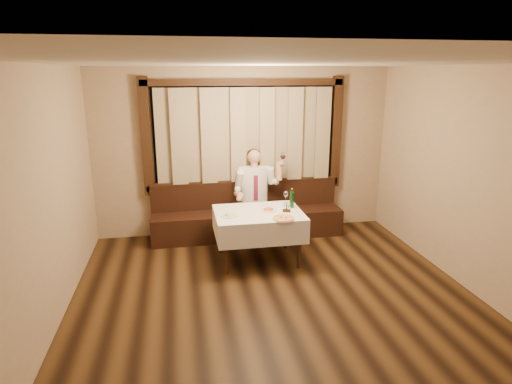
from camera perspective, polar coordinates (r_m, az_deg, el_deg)
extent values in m
cube|color=black|center=(5.03, 4.09, -17.05)|extent=(5.00, 6.00, 0.01)
cube|color=silver|center=(4.23, 4.86, 16.81)|extent=(5.00, 6.00, 0.01)
cube|color=tan|center=(7.29, -1.57, 5.34)|extent=(5.00, 0.01, 2.80)
cube|color=tan|center=(4.52, -27.98, -3.12)|extent=(0.01, 6.00, 2.80)
cube|color=tan|center=(5.60, 30.01, 0.00)|extent=(0.01, 6.00, 2.80)
cube|color=black|center=(7.22, -1.56, 7.66)|extent=(3.00, 0.02, 1.60)
cube|color=orange|center=(7.19, -7.07, 5.08)|extent=(0.50, 0.01, 0.40)
cube|color=black|center=(7.35, -1.46, 1.04)|extent=(3.30, 0.12, 0.10)
cube|color=black|center=(7.11, -1.56, 14.41)|extent=(3.30, 0.12, 0.10)
cube|color=black|center=(7.12, -14.44, 7.05)|extent=(0.16, 0.12, 1.90)
cube|color=black|center=(7.60, 10.61, 7.80)|extent=(0.16, 0.12, 1.90)
cube|color=#857455|center=(7.13, -1.44, 7.55)|extent=(2.90, 0.08, 1.55)
cube|color=black|center=(7.29, -1.11, -4.22)|extent=(3.20, 0.60, 0.45)
cube|color=black|center=(7.38, -1.43, -0.31)|extent=(3.20, 0.12, 0.45)
cube|color=black|center=(7.32, -1.44, 1.53)|extent=(3.20, 0.14, 0.04)
cylinder|color=black|center=(5.94, -3.98, -7.73)|extent=(0.06, 0.06, 0.71)
cylinder|color=black|center=(6.13, 5.80, -7.01)|extent=(0.06, 0.06, 0.71)
cylinder|color=black|center=(6.62, -4.72, -5.21)|extent=(0.06, 0.06, 0.71)
cylinder|color=black|center=(6.79, 4.07, -4.64)|extent=(0.06, 0.06, 0.71)
cube|color=black|center=(6.22, 0.33, -2.89)|extent=(1.20, 0.90, 0.04)
cube|color=silver|center=(6.21, 0.33, -2.69)|extent=(1.26, 0.96, 0.01)
cube|color=silver|center=(5.83, 1.21, -5.79)|extent=(1.26, 0.01, 0.35)
cube|color=silver|center=(6.71, -0.43, -2.83)|extent=(1.26, 0.01, 0.35)
cube|color=silver|center=(6.19, -5.43, -4.55)|extent=(0.01, 0.96, 0.35)
cube|color=silver|center=(6.41, 5.89, -3.84)|extent=(0.01, 0.96, 0.35)
cylinder|color=white|center=(5.91, 3.67, -3.60)|extent=(0.31, 0.31, 0.01)
cylinder|color=#BF451C|center=(5.91, 3.67, -3.51)|extent=(0.28, 0.28, 0.01)
torus|color=gold|center=(5.91, 3.67, -3.48)|extent=(0.30, 0.30, 0.02)
sphere|color=black|center=(5.92, 3.37, -3.39)|extent=(0.02, 0.02, 0.02)
sphere|color=black|center=(5.91, 4.04, -3.44)|extent=(0.02, 0.02, 0.02)
cylinder|color=white|center=(6.26, 1.67, -2.44)|extent=(0.24, 0.24, 0.01)
ellipsoid|color=#CA4720|center=(6.25, 1.67, -2.08)|extent=(0.15, 0.15, 0.07)
cylinder|color=white|center=(6.04, -3.54, -3.15)|extent=(0.24, 0.24, 0.01)
ellipsoid|color=#CEC385|center=(6.03, -3.54, -2.78)|extent=(0.15, 0.15, 0.07)
cylinder|color=#11511A|center=(6.40, 4.81, -1.04)|extent=(0.06, 0.06, 0.24)
cylinder|color=#11511A|center=(6.36, 4.84, 0.14)|extent=(0.03, 0.03, 0.05)
cylinder|color=silver|center=(6.35, 4.84, 0.42)|extent=(0.03, 0.03, 0.01)
cylinder|color=white|center=(6.62, 3.97, -1.49)|extent=(0.07, 0.07, 0.01)
cylinder|color=white|center=(6.60, 3.98, -1.05)|extent=(0.01, 0.01, 0.10)
ellipsoid|color=white|center=(6.58, 3.99, -0.26)|extent=(0.07, 0.07, 0.09)
cube|color=black|center=(6.22, 4.09, -2.49)|extent=(0.12, 0.09, 0.04)
cube|color=black|center=(6.20, 4.10, -1.96)|extent=(0.03, 0.06, 0.08)
cylinder|color=white|center=(6.21, 3.80, -2.11)|extent=(0.03, 0.03, 0.07)
cylinder|color=silver|center=(6.19, 3.80, -1.78)|extent=(0.03, 0.03, 0.01)
cylinder|color=white|center=(6.20, 4.40, -2.13)|extent=(0.03, 0.03, 0.07)
cylinder|color=silver|center=(6.19, 4.41, -1.80)|extent=(0.03, 0.03, 0.01)
cube|color=black|center=(7.09, -0.01, -2.16)|extent=(0.43, 0.48, 0.17)
cube|color=black|center=(6.96, -0.61, -5.23)|extent=(0.12, 0.13, 0.45)
cube|color=black|center=(7.00, 1.29, -5.10)|extent=(0.12, 0.13, 0.45)
ellipsoid|color=white|center=(7.14, -0.24, 1.09)|extent=(0.45, 0.28, 0.58)
cube|color=maroon|center=(7.01, -0.03, 0.54)|extent=(0.07, 0.01, 0.43)
cylinder|color=tan|center=(7.06, -0.24, 3.68)|extent=(0.11, 0.11, 0.09)
sphere|color=tan|center=(7.04, -0.24, 4.79)|extent=(0.22, 0.22, 0.22)
ellipsoid|color=black|center=(7.06, -0.29, 5.09)|extent=(0.23, 0.23, 0.17)
sphere|color=white|center=(7.05, -1.95, 2.85)|extent=(0.14, 0.14, 0.14)
sphere|color=white|center=(7.12, 1.45, 2.99)|extent=(0.14, 0.14, 0.14)
sphere|color=tan|center=(6.71, -2.27, -0.94)|extent=(0.09, 0.09, 0.09)
sphere|color=tan|center=(6.97, 3.49, 3.85)|extent=(0.10, 0.10, 0.10)
cylinder|color=white|center=(6.93, 3.56, 4.14)|extent=(0.01, 0.01, 0.12)
ellipsoid|color=white|center=(6.91, 3.57, 4.87)|extent=(0.09, 0.09, 0.11)
ellipsoid|color=#4C070F|center=(6.92, 3.57, 4.70)|extent=(0.07, 0.07, 0.06)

